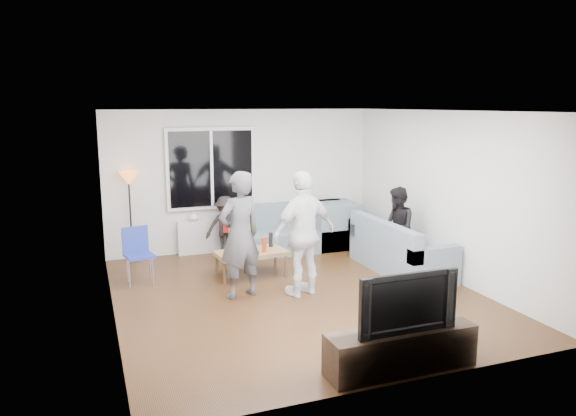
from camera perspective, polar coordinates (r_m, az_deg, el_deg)
name	(u,v)px	position (r m, az deg, el deg)	size (l,w,h in m)	color
floor	(296,295)	(8.00, 0.84, -9.07)	(5.00, 5.50, 0.04)	#56351C
ceiling	(297,110)	(7.52, 0.90, 10.20)	(5.00, 5.50, 0.04)	white
wall_back	(242,180)	(10.25, -4.78, 2.91)	(5.00, 0.04, 2.60)	silver
wall_front	(404,256)	(5.23, 12.01, -4.93)	(5.00, 0.04, 2.60)	silver
wall_left	(107,218)	(7.15, -18.31, -1.04)	(0.04, 5.50, 2.60)	silver
wall_right	(447,195)	(8.87, 16.22, 1.30)	(0.04, 5.50, 2.60)	silver
window_frame	(211,168)	(9.99, -8.00, 4.09)	(1.62, 0.06, 1.47)	white
window_glass	(212,169)	(9.96, -7.95, 4.07)	(1.50, 0.02, 1.35)	black
window_mullion	(212,169)	(9.95, -7.93, 4.06)	(0.05, 0.03, 1.35)	white
radiator	(213,236)	(10.17, -7.77, -2.88)	(1.30, 0.12, 0.62)	silver
potted_plant	(239,207)	(10.15, -5.16, 0.05)	(0.21, 0.17, 0.39)	#2F6B2B
vase	(194,216)	(9.99, -9.79, -0.88)	(0.16, 0.16, 0.17)	white
sofa_back_section	(291,228)	(10.18, 0.30, -2.11)	(2.30, 0.85, 0.85)	slate
sofa_right_section	(401,245)	(9.14, 11.69, -3.84)	(0.85, 2.00, 0.85)	slate
sofa_corner	(333,225)	(10.51, 4.70, -1.74)	(0.85, 0.85, 0.85)	slate
cushion_yellow	(239,228)	(9.84, -5.16, -2.10)	(0.38, 0.32, 0.14)	gold
cushion_red	(234,228)	(9.90, -5.65, -2.03)	(0.36, 0.30, 0.13)	maroon
coffee_table	(251,263)	(8.78, -3.86, -5.76)	(1.10, 0.60, 0.40)	#A57650
pitcher	(244,248)	(8.62, -4.58, -4.12)	(0.17, 0.17, 0.17)	maroon
side_chair	(139,256)	(8.60, -15.20, -4.88)	(0.40, 0.40, 0.86)	#23349A
floor_lamp	(131,217)	(9.83, -16.05, -0.88)	(0.32, 0.32, 1.56)	orange
player_left	(240,235)	(7.68, -5.04, -2.81)	(0.65, 0.43, 1.79)	#47464B
player_right	(304,234)	(7.73, 1.65, -2.68)	(1.05, 0.44, 1.79)	silver
spectator_right	(397,228)	(9.21, 11.24, -2.07)	(0.66, 0.52, 1.36)	black
spectator_back	(225,227)	(9.82, -6.52, -1.93)	(0.71, 0.41, 1.09)	black
tv_console	(401,350)	(5.91, 11.64, -14.22)	(1.60, 0.40, 0.44)	#322419
television	(403,300)	(5.71, 11.85, -9.34)	(1.09, 0.14, 0.63)	black
bottle_a	(234,246)	(8.69, -5.69, -3.96)	(0.07, 0.07, 0.19)	orange
bottle_b	(244,247)	(8.56, -4.64, -4.06)	(0.08, 0.08, 0.22)	#198D1C
bottle_e	(271,239)	(8.95, -1.80, -3.29)	(0.07, 0.07, 0.24)	black
bottle_c	(249,243)	(8.86, -4.06, -3.61)	(0.07, 0.07, 0.20)	black
bottle_d	(264,245)	(8.64, -2.50, -3.83)	(0.07, 0.07, 0.24)	red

